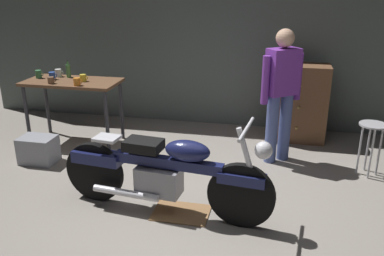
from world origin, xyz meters
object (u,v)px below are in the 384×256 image
object	(u,v)px
mug_blue_enamel	(52,76)
storage_bin	(38,150)
mug_yellow_tall	(83,78)
mug_green_speckled	(39,74)
bottle	(68,70)
wooden_dresser	(298,103)
mug_brown_stoneware	(51,80)
mug_white_ceramic	(58,73)
person_standing	(281,91)
mug_orange_travel	(77,82)
motorcycle	(165,172)
shop_stool	(372,135)

from	to	relation	value
mug_blue_enamel	storage_bin	bearing A→B (deg)	-79.21
mug_yellow_tall	mug_green_speckled	bearing A→B (deg)	175.90
storage_bin	bottle	bearing A→B (deg)	89.12
wooden_dresser	mug_blue_enamel	bearing A→B (deg)	-167.46
storage_bin	mug_brown_stoneware	world-z (taller)	mug_brown_stoneware
mug_white_ceramic	person_standing	bearing A→B (deg)	-4.36
mug_green_speckled	mug_brown_stoneware	size ratio (longest dim) A/B	1.03
storage_bin	mug_blue_enamel	bearing A→B (deg)	100.79
mug_yellow_tall	wooden_dresser	bearing A→B (deg)	14.83
person_standing	mug_orange_travel	distance (m)	2.62
mug_blue_enamel	mug_brown_stoneware	xyz separation A→B (m)	(0.11, -0.22, -0.01)
storage_bin	mug_yellow_tall	world-z (taller)	mug_yellow_tall
motorcycle	mug_green_speckled	distance (m)	2.83
person_standing	wooden_dresser	world-z (taller)	person_standing
wooden_dresser	mug_yellow_tall	world-z (taller)	wooden_dresser
motorcycle	storage_bin	bearing A→B (deg)	163.31
shop_stool	mug_yellow_tall	size ratio (longest dim) A/B	5.48
mug_orange_travel	bottle	world-z (taller)	bottle
mug_green_speckled	mug_orange_travel	size ratio (longest dim) A/B	0.97
mug_orange_travel	mug_brown_stoneware	world-z (taller)	mug_orange_travel
motorcycle	wooden_dresser	distance (m)	2.67
motorcycle	mug_green_speckled	world-z (taller)	mug_green_speckled
person_standing	mug_white_ceramic	distance (m)	3.12
person_standing	mug_yellow_tall	world-z (taller)	person_standing
wooden_dresser	person_standing	bearing A→B (deg)	-107.40
shop_stool	person_standing	bearing A→B (deg)	169.72
motorcycle	mug_blue_enamel	distance (m)	2.63
mug_brown_stoneware	mug_orange_travel	bearing A→B (deg)	-4.06
storage_bin	bottle	size ratio (longest dim) A/B	1.83
mug_yellow_tall	mug_brown_stoneware	size ratio (longest dim) A/B	1.02
mug_orange_travel	mug_blue_enamel	world-z (taller)	mug_blue_enamel
mug_blue_enamel	mug_white_ceramic	xyz separation A→B (m)	(-0.00, 0.18, 0.00)
wooden_dresser	bottle	size ratio (longest dim) A/B	4.56
mug_yellow_tall	shop_stool	bearing A→B (deg)	-3.67
mug_yellow_tall	mug_blue_enamel	distance (m)	0.47
mug_yellow_tall	mug_white_ceramic	xyz separation A→B (m)	(-0.47, 0.19, 0.01)
mug_green_speckled	mug_white_ceramic	distance (m)	0.27
shop_stool	mug_white_ceramic	xyz separation A→B (m)	(-4.18, 0.43, 0.45)
person_standing	storage_bin	distance (m)	3.14
storage_bin	mug_brown_stoneware	size ratio (longest dim) A/B	3.83
shop_stool	mug_orange_travel	bearing A→B (deg)	179.89
person_standing	mug_green_speckled	xyz separation A→B (m)	(-3.34, 0.09, 0.03)
shop_stool	mug_orange_travel	size ratio (longest dim) A/B	5.25
motorcycle	mug_yellow_tall	world-z (taller)	motorcycle
wooden_dresser	mug_yellow_tall	size ratio (longest dim) A/B	9.41
motorcycle	storage_bin	distance (m)	2.08
shop_stool	mug_blue_enamel	world-z (taller)	mug_blue_enamel
wooden_dresser	mug_blue_enamel	xyz separation A→B (m)	(-3.36, -0.75, 0.40)
storage_bin	motorcycle	bearing A→B (deg)	-23.13
wooden_dresser	mug_yellow_tall	bearing A→B (deg)	-165.17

